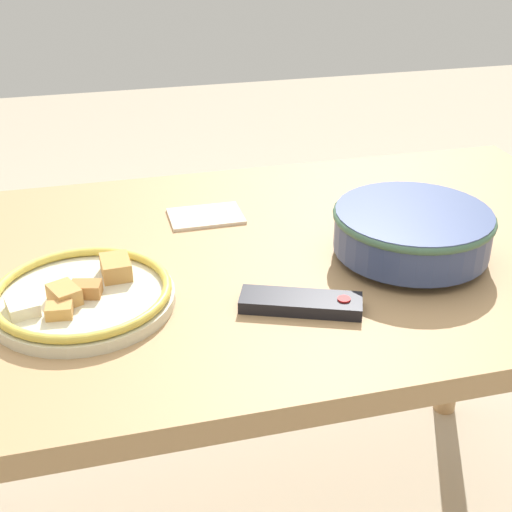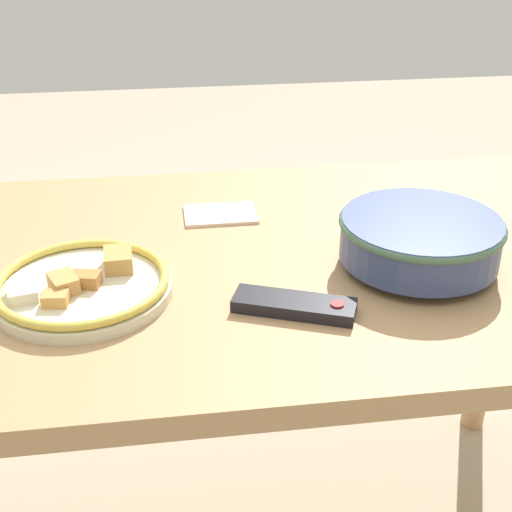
{
  "view_description": "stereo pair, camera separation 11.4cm",
  "coord_description": "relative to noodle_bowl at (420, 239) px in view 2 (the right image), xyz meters",
  "views": [
    {
      "loc": [
        0.23,
        1.06,
        1.33
      ],
      "look_at": [
        -0.02,
        0.09,
        0.79
      ],
      "focal_mm": 50.0,
      "sensor_mm": 36.0,
      "label": 1
    },
    {
      "loc": [
        0.12,
        1.08,
        1.33
      ],
      "look_at": [
        -0.02,
        0.09,
        0.79
      ],
      "focal_mm": 50.0,
      "sensor_mm": 36.0,
      "label": 2
    }
  ],
  "objects": [
    {
      "name": "dining_table",
      "position": [
        0.29,
        -0.08,
        -0.14
      ],
      "size": [
        1.5,
        0.81,
        0.75
      ],
      "color": "tan",
      "rests_on": "ground_plane"
    },
    {
      "name": "noodle_bowl",
      "position": [
        0.0,
        0.0,
        0.0
      ],
      "size": [
        0.27,
        0.27,
        0.09
      ],
      "color": "#384775",
      "rests_on": "dining_table"
    },
    {
      "name": "food_plate",
      "position": [
        0.55,
        0.02,
        -0.03
      ],
      "size": [
        0.28,
        0.28,
        0.05
      ],
      "color": "beige",
      "rests_on": "dining_table"
    },
    {
      "name": "tv_remote",
      "position": [
        0.23,
        0.11,
        -0.04
      ],
      "size": [
        0.19,
        0.12,
        0.02
      ],
      "rotation": [
        0.0,
        0.0,
        1.19
      ],
      "color": "black",
      "rests_on": "dining_table"
    },
    {
      "name": "folded_napkin",
      "position": [
        0.31,
        -0.25,
        -0.05
      ],
      "size": [
        0.14,
        0.1,
        0.01
      ],
      "color": "beige",
      "rests_on": "dining_table"
    }
  ]
}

